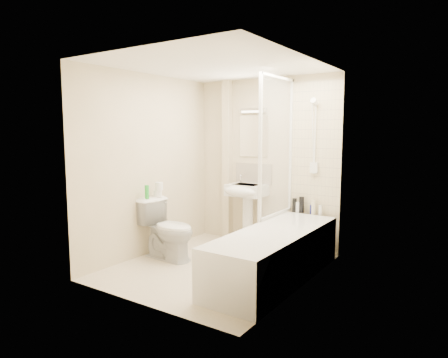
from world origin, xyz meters
The scene contains 25 objects.
floor centered at (0.00, 0.00, 0.00)m, with size 2.50×2.50×0.00m, color beige.
wall_back centered at (0.00, 1.25, 1.20)m, with size 2.20×0.02×2.40m, color beige.
wall_left centered at (-1.10, 0.00, 1.20)m, with size 0.02×2.50×2.40m, color beige.
wall_right centered at (1.10, 0.00, 1.20)m, with size 0.02×2.50×2.40m, color beige.
ceiling centered at (0.00, 0.00, 2.40)m, with size 2.20×2.50×0.02m, color white.
tile_back centered at (0.75, 1.24, 1.42)m, with size 0.70×0.01×1.75m, color beige.
tile_right centered at (1.09, 0.07, 1.42)m, with size 0.01×2.10×1.75m, color beige.
pipe_boxing centered at (-0.62, 1.19, 1.20)m, with size 0.12×0.12×2.40m, color beige.
splashback centered at (-0.19, 1.24, 1.03)m, with size 0.60×0.01×0.30m, color beige.
mirror centered at (-0.19, 1.24, 1.58)m, with size 0.46×0.01×0.60m, color white.
strip_light centered at (-0.19, 1.22, 1.95)m, with size 0.42×0.07×0.07m, color silver.
bathtub centered at (0.75, 0.07, 0.29)m, with size 0.70×2.10×0.55m.
shower_screen centered at (0.40, 0.80, 1.45)m, with size 0.04×0.92×1.80m.
shower_fixture centered at (0.75, 1.19, 1.55)m, with size 0.10×0.16×0.99m.
pedestal_sink centered at (-0.19, 1.01, 0.71)m, with size 0.53×0.48×1.02m.
bottle_black_a centered at (0.50, 1.16, 0.64)m, with size 0.06×0.06×0.19m, color black.
bottle_white_a centered at (0.56, 1.16, 0.62)m, with size 0.06×0.06×0.14m, color silver.
bottle_black_b centered at (0.60, 1.16, 0.66)m, with size 0.07×0.07×0.22m, color black.
bottle_blue centered at (0.75, 1.16, 0.61)m, with size 0.05×0.05×0.12m, color #131656.
bottle_cream centered at (0.77, 1.16, 0.64)m, with size 0.06×0.06×0.19m, color beige.
bottle_white_b centered at (0.87, 1.16, 0.62)m, with size 0.05×0.05×0.13m, color white.
toilet centered at (-0.72, -0.06, 0.39)m, with size 0.79×0.48×0.78m, color white.
toilet_roll_lower centered at (-0.97, 0.03, 0.83)m, with size 0.11×0.11×0.09m, color white.
toilet_roll_upper centered at (-0.94, 0.03, 0.93)m, with size 0.10×0.10×0.11m, color white.
green_bottle centered at (-0.98, -0.16, 0.87)m, with size 0.05×0.05×0.18m, color green.
Camera 1 is at (2.69, -3.85, 1.65)m, focal length 32.00 mm.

